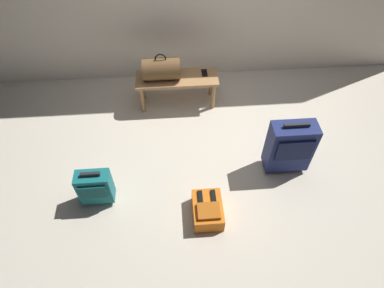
# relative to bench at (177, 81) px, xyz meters

# --- Properties ---
(ground_plane) EXTENTS (6.60, 6.60, 0.00)m
(ground_plane) POSITION_rel_bench_xyz_m (0.41, -0.95, -0.34)
(ground_plane) COLOR beige
(bench) EXTENTS (1.00, 0.36, 0.41)m
(bench) POSITION_rel_bench_xyz_m (0.00, 0.00, 0.00)
(bench) COLOR #A87A4C
(bench) RESTS_ON ground
(duffel_bag_brown) EXTENTS (0.44, 0.26, 0.34)m
(duffel_bag_brown) POSITION_rel_bench_xyz_m (-0.18, 0.00, 0.19)
(duffel_bag_brown) COLOR brown
(duffel_bag_brown) RESTS_ON bench
(cell_phone) EXTENTS (0.07, 0.14, 0.01)m
(cell_phone) POSITION_rel_bench_xyz_m (0.34, 0.06, 0.07)
(cell_phone) COLOR black
(cell_phone) RESTS_ON bench
(suitcase_upright_navy) EXTENTS (0.45, 0.24, 0.67)m
(suitcase_upright_navy) POSITION_rel_bench_xyz_m (1.10, -1.14, -0.00)
(suitcase_upright_navy) COLOR navy
(suitcase_upright_navy) RESTS_ON ground
(suitcase_small_teal) EXTENTS (0.32, 0.18, 0.46)m
(suitcase_small_teal) POSITION_rel_bench_xyz_m (-0.86, -1.41, -0.11)
(suitcase_small_teal) COLOR #14666B
(suitcase_small_teal) RESTS_ON ground
(backpack_orange) EXTENTS (0.28, 0.38, 0.21)m
(backpack_orange) POSITION_rel_bench_xyz_m (0.21, -1.66, -0.25)
(backpack_orange) COLOR orange
(backpack_orange) RESTS_ON ground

